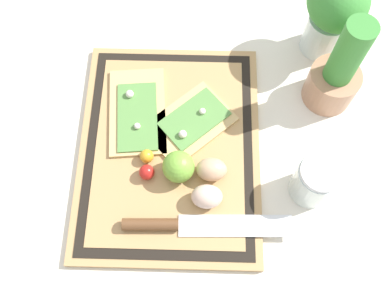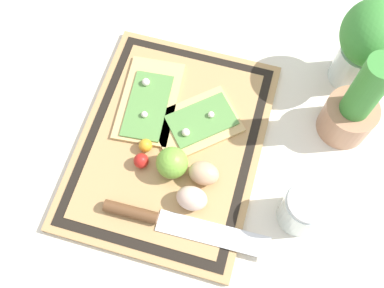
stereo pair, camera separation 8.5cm
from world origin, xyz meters
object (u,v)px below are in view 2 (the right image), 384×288
at_px(egg_pink, 192,198).
at_px(cherry_tomato_red, 141,161).
at_px(pizza_slice_far, 197,123).
at_px(herb_pot, 354,109).
at_px(egg_brown, 204,173).
at_px(lime, 172,163).
at_px(pizza_slice_near, 149,101).
at_px(herb_glass, 368,42).
at_px(knife, 158,219).
at_px(cherry_tomato_yellow, 146,145).
at_px(sauce_jar, 302,210).

bearing_deg(egg_pink, cherry_tomato_red, -112.51).
relative_size(pizza_slice_far, herb_pot, 0.87).
bearing_deg(egg_brown, lime, -90.85).
height_order(pizza_slice_far, herb_pot, herb_pot).
relative_size(pizza_slice_near, herb_glass, 1.00).
height_order(pizza_slice_near, egg_pink, egg_pink).
distance_m(egg_pink, lime, 0.08).
distance_m(pizza_slice_near, knife, 0.24).
bearing_deg(egg_pink, pizza_slice_far, -167.96).
height_order(pizza_slice_far, cherry_tomato_yellow, cherry_tomato_yellow).
distance_m(egg_brown, herb_glass, 0.39).
height_order(knife, cherry_tomato_yellow, cherry_tomato_yellow).
height_order(pizza_slice_near, lime, lime).
distance_m(pizza_slice_far, cherry_tomato_red, 0.14).
bearing_deg(cherry_tomato_yellow, herb_glass, 128.30).
distance_m(cherry_tomato_yellow, herb_pot, 0.40).
xyz_separation_m(pizza_slice_far, herb_pot, (-0.08, 0.28, 0.06)).
bearing_deg(cherry_tomato_yellow, knife, 27.19).
relative_size(sauce_jar, herb_glass, 0.49).
relative_size(cherry_tomato_red, sauce_jar, 0.29).
bearing_deg(cherry_tomato_red, cherry_tomato_yellow, -175.71).
height_order(pizza_slice_far, knife, pizza_slice_far).
height_order(pizza_slice_near, knife, pizza_slice_near).
xyz_separation_m(pizza_slice_near, egg_pink, (0.18, 0.14, 0.02)).
bearing_deg(pizza_slice_near, herb_pot, 98.94).
bearing_deg(egg_pink, egg_brown, 171.40).
bearing_deg(herb_glass, cherry_tomato_yellow, -51.70).
xyz_separation_m(pizza_slice_far, egg_pink, (0.16, 0.03, 0.02)).
xyz_separation_m(knife, herb_pot, (-0.29, 0.29, 0.05)).
height_order(egg_brown, egg_pink, same).
distance_m(egg_brown, lime, 0.06).
relative_size(lime, herb_pot, 0.27).
xyz_separation_m(cherry_tomato_red, herb_pot, (-0.19, 0.36, 0.05)).
bearing_deg(cherry_tomato_yellow, egg_pink, 55.38).
bearing_deg(pizza_slice_far, egg_pink, 12.04).
xyz_separation_m(egg_brown, cherry_tomato_yellow, (-0.03, -0.12, -0.01)).
relative_size(egg_pink, sauce_jar, 0.58).
bearing_deg(egg_pink, knife, -44.25).
height_order(knife, egg_brown, egg_brown).
relative_size(egg_brown, sauce_jar, 0.58).
relative_size(pizza_slice_far, egg_pink, 3.44).
distance_m(pizza_slice_far, herb_glass, 0.36).
relative_size(egg_pink, cherry_tomato_red, 1.96).
relative_size(pizza_slice_near, sauce_jar, 2.03).
bearing_deg(pizza_slice_far, cherry_tomato_red, -35.67).
relative_size(cherry_tomato_yellow, herb_pot, 0.12).
xyz_separation_m(egg_brown, sauce_jar, (0.02, 0.19, 0.00)).
distance_m(egg_pink, cherry_tomato_yellow, 0.14).
height_order(lime, cherry_tomato_yellow, lime).
bearing_deg(sauce_jar, egg_pink, -80.82).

